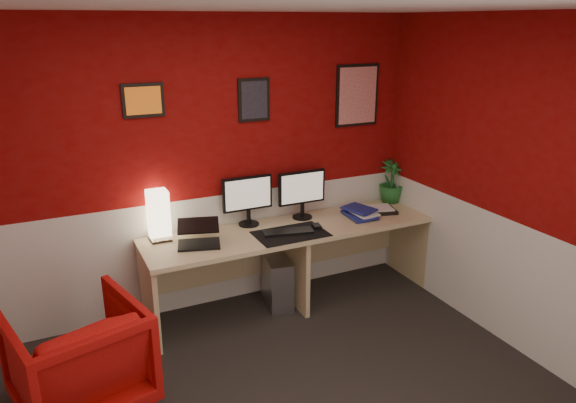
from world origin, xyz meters
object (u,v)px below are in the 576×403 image
object	(u,v)px
desk	(293,266)
pc_tower	(277,280)
potted_plant	(391,181)
armchair	(79,358)
zen_tray	(376,210)
shoji_lamp	(159,217)
laptop	(198,233)
monitor_right	(303,187)
monitor_left	(248,193)

from	to	relation	value
desk	pc_tower	size ratio (longest dim) A/B	5.78
potted_plant	armchair	world-z (taller)	potted_plant
potted_plant	pc_tower	size ratio (longest dim) A/B	0.93
zen_tray	potted_plant	xyz separation A→B (m)	(0.30, 0.19, 0.19)
shoji_lamp	laptop	size ratio (longest dim) A/B	1.21
shoji_lamp	zen_tray	world-z (taller)	shoji_lamp
monitor_right	potted_plant	xyz separation A→B (m)	(0.99, 0.04, -0.08)
potted_plant	pc_tower	bearing A→B (deg)	-173.03
monitor_right	laptop	bearing A→B (deg)	-168.21
desk	zen_tray	xyz separation A→B (m)	(0.88, 0.03, 0.38)
shoji_lamp	armchair	distance (m)	1.28
monitor_left	monitor_right	xyz separation A→B (m)	(0.50, -0.04, 0.00)
zen_tray	pc_tower	world-z (taller)	zen_tray
desk	pc_tower	xyz separation A→B (m)	(-0.13, 0.06, -0.14)
desk	potted_plant	distance (m)	1.33
zen_tray	potted_plant	bearing A→B (deg)	32.68
shoji_lamp	potted_plant	world-z (taller)	potted_plant
monitor_left	zen_tray	size ratio (longest dim) A/B	1.66
potted_plant	armchair	size ratio (longest dim) A/B	0.52
monitor_right	desk	bearing A→B (deg)	-134.73
potted_plant	shoji_lamp	bearing A→B (deg)	-179.94
armchair	laptop	bearing A→B (deg)	-163.29
potted_plant	zen_tray	bearing A→B (deg)	-147.32
shoji_lamp	monitor_left	bearing A→B (deg)	0.75
monitor_left	pc_tower	world-z (taller)	monitor_left
monitor_right	armchair	bearing A→B (deg)	-157.89
shoji_lamp	armchair	bearing A→B (deg)	-131.21
armchair	monitor_right	bearing A→B (deg)	-172.53
zen_tray	monitor_left	bearing A→B (deg)	170.69
potted_plant	desk	bearing A→B (deg)	-169.23
armchair	pc_tower	bearing A→B (deg)	-172.38
laptop	pc_tower	distance (m)	0.95
laptop	desk	bearing A→B (deg)	18.13
laptop	armchair	distance (m)	1.27
desk	shoji_lamp	distance (m)	1.25
zen_tray	pc_tower	bearing A→B (deg)	178.32
shoji_lamp	potted_plant	size ratio (longest dim) A/B	0.96
desk	potted_plant	bearing A→B (deg)	10.77
monitor_left	armchair	distance (m)	1.88
potted_plant	pc_tower	distance (m)	1.50
armchair	monitor_left	bearing A→B (deg)	-165.00
shoji_lamp	monitor_left	xyz separation A→B (m)	(0.78, 0.01, 0.09)
shoji_lamp	pc_tower	bearing A→B (deg)	-9.21
potted_plant	laptop	bearing A→B (deg)	-172.89
monitor_right	potted_plant	bearing A→B (deg)	2.14
monitor_left	monitor_right	distance (m)	0.51
monitor_right	shoji_lamp	bearing A→B (deg)	178.45
monitor_left	zen_tray	bearing A→B (deg)	-9.31
laptop	potted_plant	xyz separation A→B (m)	(2.03, 0.25, 0.10)
desk	monitor_right	world-z (taller)	monitor_right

